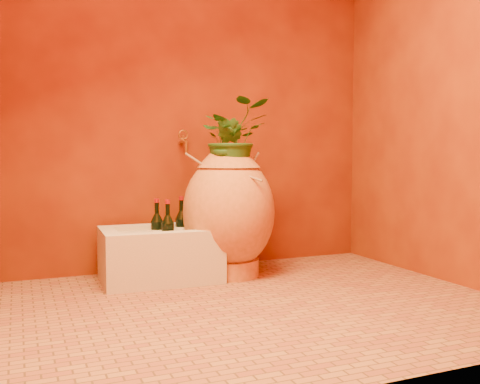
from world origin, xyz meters
name	(u,v)px	position (x,y,z in m)	size (l,w,h in m)	color
floor	(255,305)	(0.00, 0.00, 0.00)	(2.50, 2.50, 0.00)	#91592F
wall_back	(193,78)	(0.00, 1.00, 1.25)	(2.50, 0.02, 2.50)	#5A1705
wall_right	(454,67)	(1.25, 0.00, 1.25)	(0.02, 2.00, 2.50)	#5A1705
amphora	(229,211)	(0.12, 0.65, 0.40)	(0.70, 0.70, 0.81)	#C77438
stone_basin	(160,255)	(-0.31, 0.69, 0.15)	(0.69, 0.48, 0.31)	beige
wine_bottle_a	(181,229)	(-0.15, 0.79, 0.29)	(0.08, 0.08, 0.32)	black
wine_bottle_b	(168,234)	(-0.27, 0.63, 0.29)	(0.08, 0.08, 0.31)	black
wine_bottle_c	(157,232)	(-0.31, 0.74, 0.29)	(0.08, 0.08, 0.31)	black
wall_tap	(184,141)	(-0.09, 0.92, 0.84)	(0.07, 0.14, 0.15)	olive
plant_main	(233,138)	(0.14, 0.64, 0.85)	(0.42, 0.36, 0.47)	#1B4418
plant_side	(228,146)	(0.08, 0.58, 0.80)	(0.18, 0.15, 0.33)	#1B4418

